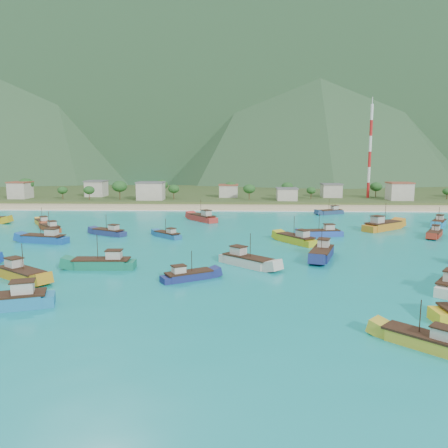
{
  "coord_description": "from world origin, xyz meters",
  "views": [
    {
      "loc": [
        5.79,
        -89.65,
        19.42
      ],
      "look_at": [
        1.86,
        18.0,
        3.0
      ],
      "focal_mm": 35.0,
      "sensor_mm": 36.0,
      "label": 1
    }
  ],
  "objects_px": {
    "boat_16": "(109,233)",
    "boat_25": "(202,218)",
    "boat_0": "(50,228)",
    "boat_18": "(435,234)",
    "boat_11": "(6,302)",
    "boat_2": "(425,342)",
    "boat_10": "(382,226)",
    "radio_tower": "(370,152)",
    "boat_5": "(167,235)",
    "boat_13": "(103,264)",
    "boat_26": "(21,275)",
    "boat_17": "(439,223)",
    "boat_12": "(43,223)",
    "boat_23": "(330,212)",
    "boat_3": "(44,239)",
    "boat_20": "(322,254)",
    "boat_1": "(296,240)",
    "boat_8": "(247,261)",
    "boat_22": "(188,277)",
    "boat_15": "(322,233)"
  },
  "relations": [
    {
      "from": "boat_16",
      "to": "boat_25",
      "type": "distance_m",
      "value": 33.55
    },
    {
      "from": "boat_5",
      "to": "boat_2",
      "type": "bearing_deg",
      "value": -104.86
    },
    {
      "from": "boat_15",
      "to": "boat_18",
      "type": "relative_size",
      "value": 1.13
    },
    {
      "from": "boat_26",
      "to": "boat_3",
      "type": "bearing_deg",
      "value": -127.18
    },
    {
      "from": "radio_tower",
      "to": "boat_5",
      "type": "bearing_deg",
      "value": -129.03
    },
    {
      "from": "boat_8",
      "to": "boat_22",
      "type": "relative_size",
      "value": 1.18
    },
    {
      "from": "boat_26",
      "to": "boat_17",
      "type": "bearing_deg",
      "value": 157.5
    },
    {
      "from": "boat_12",
      "to": "boat_26",
      "type": "bearing_deg",
      "value": -104.39
    },
    {
      "from": "boat_8",
      "to": "boat_26",
      "type": "relative_size",
      "value": 0.97
    },
    {
      "from": "boat_16",
      "to": "boat_13",
      "type": "bearing_deg",
      "value": -137.19
    },
    {
      "from": "radio_tower",
      "to": "boat_3",
      "type": "height_order",
      "value": "radio_tower"
    },
    {
      "from": "boat_15",
      "to": "boat_25",
      "type": "relative_size",
      "value": 0.91
    },
    {
      "from": "boat_1",
      "to": "boat_10",
      "type": "height_order",
      "value": "boat_10"
    },
    {
      "from": "boat_18",
      "to": "boat_20",
      "type": "relative_size",
      "value": 0.78
    },
    {
      "from": "boat_1",
      "to": "boat_25",
      "type": "bearing_deg",
      "value": 90.54
    },
    {
      "from": "boat_17",
      "to": "boat_26",
      "type": "distance_m",
      "value": 110.05
    },
    {
      "from": "boat_3",
      "to": "boat_5",
      "type": "relative_size",
      "value": 1.47
    },
    {
      "from": "boat_15",
      "to": "boat_20",
      "type": "distance_m",
      "value": 24.55
    },
    {
      "from": "boat_17",
      "to": "boat_2",
      "type": "bearing_deg",
      "value": 97.01
    },
    {
      "from": "boat_23",
      "to": "boat_1",
      "type": "bearing_deg",
      "value": 132.42
    },
    {
      "from": "boat_0",
      "to": "boat_18",
      "type": "bearing_deg",
      "value": -44.3
    },
    {
      "from": "boat_3",
      "to": "boat_18",
      "type": "bearing_deg",
      "value": -71.54
    },
    {
      "from": "boat_20",
      "to": "boat_17",
      "type": "bearing_deg",
      "value": -115.31
    },
    {
      "from": "boat_11",
      "to": "boat_22",
      "type": "xyz_separation_m",
      "value": [
        22.04,
        14.3,
        -0.32
      ]
    },
    {
      "from": "boat_2",
      "to": "boat_11",
      "type": "bearing_deg",
      "value": 121.55
    },
    {
      "from": "boat_3",
      "to": "boat_20",
      "type": "xyz_separation_m",
      "value": [
        61.17,
        -13.45,
        0.04
      ]
    },
    {
      "from": "boat_11",
      "to": "boat_25",
      "type": "height_order",
      "value": "boat_25"
    },
    {
      "from": "boat_22",
      "to": "boat_26",
      "type": "distance_m",
      "value": 26.97
    },
    {
      "from": "boat_16",
      "to": "boat_18",
      "type": "bearing_deg",
      "value": -61.64
    },
    {
      "from": "boat_1",
      "to": "boat_12",
      "type": "height_order",
      "value": "boat_1"
    },
    {
      "from": "boat_0",
      "to": "boat_12",
      "type": "bearing_deg",
      "value": 82.53
    },
    {
      "from": "boat_11",
      "to": "boat_26",
      "type": "bearing_deg",
      "value": -0.01
    },
    {
      "from": "boat_11",
      "to": "boat_13",
      "type": "xyz_separation_m",
      "value": [
        6.16,
        20.92,
        -0.06
      ]
    },
    {
      "from": "boat_25",
      "to": "boat_26",
      "type": "bearing_deg",
      "value": -147.92
    },
    {
      "from": "boat_1",
      "to": "boat_5",
      "type": "bearing_deg",
      "value": 133.81
    },
    {
      "from": "boat_5",
      "to": "boat_23",
      "type": "height_order",
      "value": "boat_23"
    },
    {
      "from": "boat_12",
      "to": "boat_26",
      "type": "xyz_separation_m",
      "value": [
        22.08,
        -56.34,
        0.16
      ]
    },
    {
      "from": "boat_3",
      "to": "boat_15",
      "type": "relative_size",
      "value": 1.1
    },
    {
      "from": "boat_2",
      "to": "boat_3",
      "type": "distance_m",
      "value": 84.02
    },
    {
      "from": "boat_25",
      "to": "boat_2",
      "type": "bearing_deg",
      "value": -109.34
    },
    {
      "from": "boat_11",
      "to": "boat_16",
      "type": "bearing_deg",
      "value": -16.79
    },
    {
      "from": "boat_22",
      "to": "boat_17",
      "type": "bearing_deg",
      "value": 101.47
    },
    {
      "from": "boat_12",
      "to": "boat_23",
      "type": "xyz_separation_m",
      "value": [
        88.83,
        28.38,
        0.03
      ]
    },
    {
      "from": "boat_5",
      "to": "boat_12",
      "type": "xyz_separation_m",
      "value": [
        -39.54,
        18.47,
        0.09
      ]
    },
    {
      "from": "boat_17",
      "to": "boat_12",
      "type": "bearing_deg",
      "value": 33.22
    },
    {
      "from": "boat_2",
      "to": "boat_10",
      "type": "bearing_deg",
      "value": 28.33
    },
    {
      "from": "boat_8",
      "to": "boat_22",
      "type": "distance_m",
      "value": 13.61
    },
    {
      "from": "boat_5",
      "to": "boat_17",
      "type": "relative_size",
      "value": 0.78
    },
    {
      "from": "boat_26",
      "to": "boat_10",
      "type": "bearing_deg",
      "value": 159.49
    },
    {
      "from": "boat_3",
      "to": "boat_5",
      "type": "bearing_deg",
      "value": -62.95
    }
  ]
}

